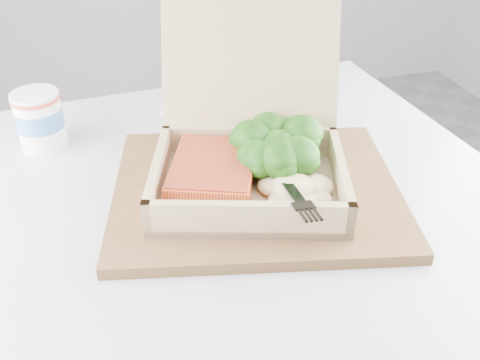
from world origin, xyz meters
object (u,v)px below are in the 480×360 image
object	(u,v)px
cafe_table	(235,308)
takeout_container	(249,140)
serving_tray	(256,190)
paper_cup	(39,119)

from	to	relation	value
cafe_table	takeout_container	world-z (taller)	takeout_container
serving_tray	takeout_container	xyz separation A→B (m)	(-0.00, 0.03, 0.06)
serving_tray	paper_cup	distance (m)	0.33
cafe_table	paper_cup	distance (m)	0.39
cafe_table	paper_cup	bearing A→B (deg)	135.57
cafe_table	takeout_container	distance (m)	0.25
serving_tray	takeout_container	world-z (taller)	takeout_container
takeout_container	paper_cup	distance (m)	0.31
serving_tray	takeout_container	size ratio (longest dim) A/B	1.13
serving_tray	takeout_container	distance (m)	0.06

